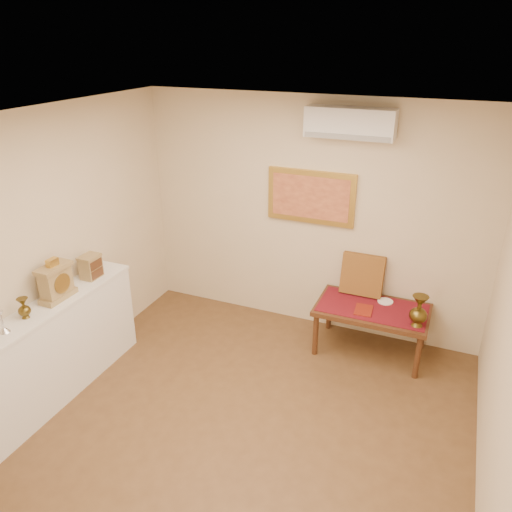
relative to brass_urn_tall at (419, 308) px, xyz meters
The scene contains 17 objects.
floor 2.28m from the brass_urn_tall, 128.23° to the right, with size 4.50×4.50×0.00m, color brown.
ceiling 2.89m from the brass_urn_tall, 128.23° to the right, with size 4.50×4.50×0.00m, color white.
wall_back 1.56m from the brass_urn_tall, 157.12° to the left, with size 4.00×0.02×2.70m, color beige.
wall_left 3.78m from the brass_urn_tall, 153.11° to the right, with size 0.02×4.50×2.70m, color beige.
candlestick 3.84m from the brass_urn_tall, 145.50° to the right, with size 0.10×0.10×0.20m, color silver, non-canonical shape.
brass_urn_small 3.71m from the brass_urn_tall, 148.73° to the right, with size 0.11×0.11×0.25m, color brown, non-canonical shape.
table_cloth 0.56m from the brass_urn_tall, 158.27° to the left, with size 1.14×0.59×0.01m, color maroon.
brass_urn_tall is the anchor object (origin of this frame).
plate 0.56m from the brass_urn_tall, 135.71° to the left, with size 0.17×0.17×0.01m, color white.
menu 0.60m from the brass_urn_tall, behind, with size 0.18×0.25×0.01m, color maroon.
cushion 0.81m from the brass_urn_tall, 145.33° to the left, with size 0.47×0.10×0.47m, color #5F2313.
display_ledge 3.59m from the brass_urn_tall, 151.85° to the right, with size 0.37×2.02×0.98m.
mantel_clock 3.52m from the brass_urn_tall, 153.98° to the right, with size 0.17×0.36×0.41m.
wooden_chest 3.34m from the brass_urn_tall, 161.47° to the right, with size 0.16×0.21×0.24m.
low_table 0.59m from the brass_urn_tall, 158.27° to the left, with size 1.20×0.70×0.55m.
painting 1.66m from the brass_urn_tall, 158.12° to the left, with size 1.00×0.06×0.60m.
ac_unit 1.97m from the brass_urn_tall, 155.20° to the left, with size 0.90×0.25×0.30m.
Camera 1 is at (1.50, -2.93, 3.27)m, focal length 35.00 mm.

